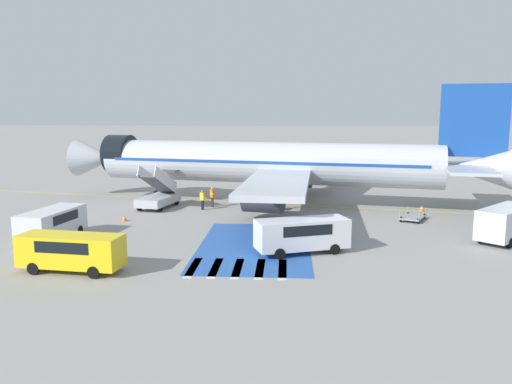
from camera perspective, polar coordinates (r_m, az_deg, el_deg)
The scene contains 21 objects.
ground_plane at distance 46.39m, azimuth 1.99°, elevation -1.21°, with size 600.00×600.00×0.00m, color gray.
apron_leadline_yellow at distance 45.81m, azimuth 1.01°, elevation -1.33°, with size 0.20×74.82×0.01m, color gold.
apron_stand_patch_blue at distance 31.41m, azimuth -0.18°, elevation -6.13°, with size 6.86×12.31×0.01m, color #2856A8.
apron_walkway_bar_0 at distance 27.29m, azimuth -7.19°, elevation -8.55°, with size 0.44×3.60×0.01m, color silver.
apron_walkway_bar_1 at distance 27.09m, azimuth -4.67°, elevation -8.64°, with size 0.44×3.60×0.01m, color silver.
apron_walkway_bar_2 at distance 26.95m, azimuth -2.11°, elevation -8.71°, with size 0.44×3.60×0.01m, color silver.
apron_walkway_bar_3 at distance 26.87m, azimuth 0.46°, elevation -8.76°, with size 0.44×3.60×0.01m, color silver.
apron_walkway_bar_4 at distance 26.83m, azimuth 3.05°, elevation -8.79°, with size 0.44×3.60×0.01m, color silver.
airliner at distance 45.14m, azimuth 1.83°, elevation 3.27°, with size 40.42×32.05×10.54m.
boarding_stairs_forward at distance 44.49m, azimuth -11.07°, elevation -0.53°, with size 3.15×5.52×3.93m.
fuel_tanker at distance 69.88m, azimuth 9.08°, elevation 3.61°, with size 10.00×3.30×3.59m.
service_van_0 at distance 35.21m, azimuth -22.29°, elevation -3.15°, with size 2.79×5.33×2.00m.
service_van_1 at distance 27.81m, azimuth -20.39°, elevation -6.18°, with size 5.59×2.43×1.97m.
service_van_2 at distance 29.66m, azimuth 5.28°, elevation -4.64°, with size 5.80×3.62×2.03m.
service_van_3 at distance 36.12m, azimuth 26.69°, elevation -2.96°, with size 5.07×5.19×2.21m.
baggage_cart at distance 40.51m, azimuth 17.49°, elevation -2.75°, with size 2.53×3.00×0.87m.
ground_crew_0 at distance 42.93m, azimuth -6.14°, elevation -0.73°, with size 0.48×0.43×1.73m.
ground_crew_1 at distance 44.11m, azimuth -5.02°, elevation -0.40°, with size 0.46×0.47×1.80m.
traffic_cone_0 at distance 39.71m, azimuth -14.80°, elevation -2.90°, with size 0.41×0.41×0.46m.
traffic_cone_1 at distance 37.10m, azimuth 5.23°, elevation -3.40°, with size 0.47×0.47×0.52m.
traffic_cone_2 at distance 44.37m, azimuth 18.43°, elevation -1.78°, with size 0.49×0.49×0.54m.
Camera 1 is at (1.18, -45.65, 8.17)m, focal length 35.00 mm.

